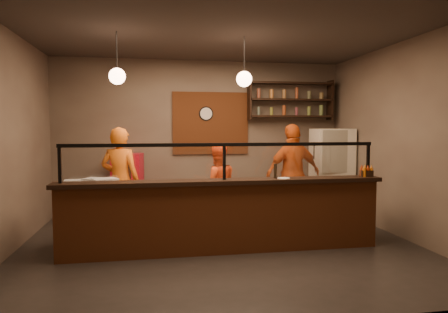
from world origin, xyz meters
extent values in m
plane|color=black|center=(0.00, 0.00, 0.00)|extent=(6.00, 6.00, 0.00)
plane|color=#38312B|center=(0.00, 0.00, 3.20)|extent=(6.00, 6.00, 0.00)
plane|color=#6B5E4F|center=(0.00, 2.50, 1.60)|extent=(6.00, 0.00, 6.00)
plane|color=#6B5E4F|center=(-3.00, 0.00, 1.60)|extent=(0.00, 5.00, 5.00)
plane|color=#6B5E4F|center=(3.00, 0.00, 1.60)|extent=(0.00, 5.00, 5.00)
plane|color=#6B5E4F|center=(0.00, -2.50, 1.60)|extent=(6.00, 0.00, 6.00)
cube|color=brown|center=(0.20, 2.47, 1.90)|extent=(1.60, 0.04, 1.30)
cube|color=brown|center=(0.00, -0.30, 0.50)|extent=(4.60, 0.25, 1.00)
cube|color=black|center=(0.00, -0.30, 1.03)|extent=(4.70, 0.37, 0.06)
cube|color=gray|center=(0.00, 0.20, 0.42)|extent=(4.60, 0.75, 0.85)
cube|color=silver|center=(0.00, 0.20, 0.88)|extent=(4.60, 0.75, 0.05)
cube|color=white|center=(0.00, -0.30, 1.31)|extent=(4.40, 0.02, 0.50)
cube|color=black|center=(0.00, -0.30, 1.56)|extent=(4.50, 0.05, 0.05)
cube|color=black|center=(-2.22, -0.30, 1.31)|extent=(0.04, 0.04, 0.50)
cube|color=black|center=(0.00, -0.30, 1.31)|extent=(0.04, 0.04, 0.50)
cube|color=black|center=(2.22, -0.30, 1.31)|extent=(0.04, 0.04, 0.50)
cube|color=black|center=(1.90, 2.32, 2.05)|extent=(1.80, 0.28, 0.04)
cube|color=black|center=(1.90, 2.32, 2.40)|extent=(1.80, 0.28, 0.04)
cube|color=black|center=(1.90, 2.32, 2.75)|extent=(1.80, 0.28, 0.04)
cube|color=black|center=(1.00, 2.32, 2.40)|extent=(0.04, 0.28, 0.85)
cube|color=black|center=(2.80, 2.32, 2.40)|extent=(0.04, 0.28, 0.85)
cylinder|color=black|center=(0.10, 2.46, 2.10)|extent=(0.30, 0.04, 0.30)
cylinder|color=black|center=(-1.50, 0.20, 2.90)|extent=(0.01, 0.01, 0.60)
sphere|color=#FFBA8C|center=(-1.50, 0.20, 2.55)|extent=(0.24, 0.24, 0.24)
cylinder|color=black|center=(0.40, 0.20, 2.90)|extent=(0.01, 0.01, 0.60)
sphere|color=#FFBA8C|center=(0.40, 0.20, 2.55)|extent=(0.24, 0.24, 0.24)
imported|color=orange|center=(-1.55, 1.01, 0.91)|extent=(0.76, 0.61, 1.81)
imported|color=#E04415|center=(0.13, 1.16, 0.76)|extent=(0.78, 0.63, 1.52)
imported|color=#C54B12|center=(1.58, 1.22, 0.94)|extent=(1.16, 0.65, 1.88)
cube|color=beige|center=(2.60, 1.77, 0.89)|extent=(0.80, 0.75, 1.79)
cube|color=red|center=(-1.50, 2.15, 0.65)|extent=(0.63, 0.59, 1.30)
cylinder|color=beige|center=(0.64, 0.13, 0.91)|extent=(0.61, 0.61, 0.01)
cube|color=silver|center=(-2.15, 0.25, 0.97)|extent=(0.30, 0.25, 0.14)
cube|color=silver|center=(-1.85, 0.23, 0.98)|extent=(0.39, 0.35, 0.16)
cube|color=white|center=(-1.69, 0.07, 0.98)|extent=(0.42, 0.38, 0.17)
cylinder|color=yellow|center=(-0.43, 0.13, 0.93)|extent=(0.28, 0.22, 0.05)
cube|color=black|center=(2.20, -0.30, 1.11)|extent=(0.19, 0.16, 0.10)
cylinder|color=black|center=(0.77, -0.26, 1.17)|extent=(0.06, 0.06, 0.21)
cylinder|color=silver|center=(0.87, -0.35, 1.07)|extent=(0.23, 0.23, 0.01)
camera|label=1|loc=(-0.99, -5.87, 1.79)|focal=32.00mm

